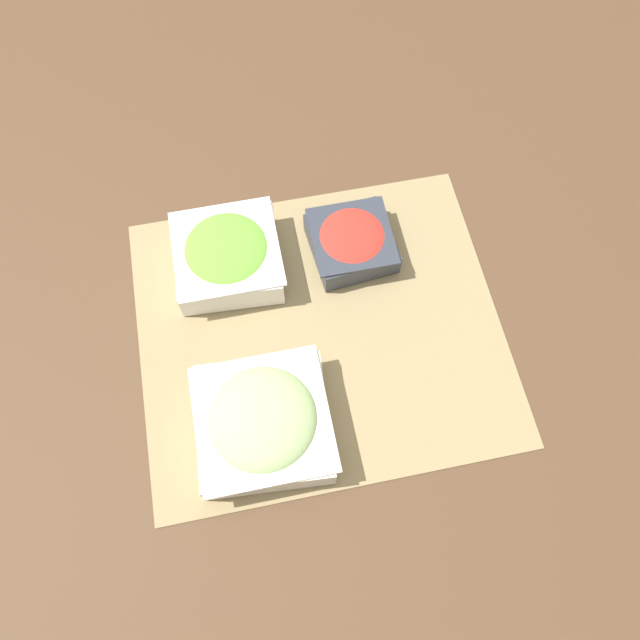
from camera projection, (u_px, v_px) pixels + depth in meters
The scene contains 5 objects.
ground_plane at pixel (320, 329), 0.94m from camera, with size 3.00×3.00×0.00m, color #513823.
placemat at pixel (320, 329), 0.94m from camera, with size 0.54×0.48×0.00m.
cucumber_bowl at pixel (263, 422), 0.84m from camera, with size 0.19×0.19×0.08m.
tomato_bowl at pixel (352, 241), 0.97m from camera, with size 0.13×0.13×0.05m.
lettuce_bowl at pixel (228, 255), 0.95m from camera, with size 0.16×0.16×0.06m.
Camera 1 is at (-0.07, -0.37, 0.87)m, focal length 35.00 mm.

